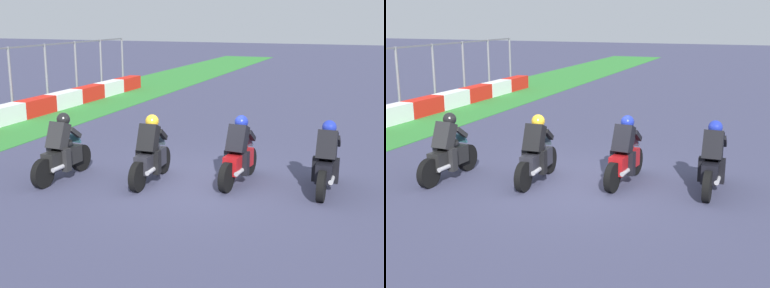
{
  "view_description": "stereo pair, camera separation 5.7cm",
  "coord_description": "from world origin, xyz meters",
  "views": [
    {
      "loc": [
        -10.17,
        -3.83,
        3.61
      ],
      "look_at": [
        0.01,
        0.04,
        0.9
      ],
      "focal_mm": 48.16,
      "sensor_mm": 36.0,
      "label": 1
    },
    {
      "loc": [
        -10.15,
        -3.88,
        3.61
      ],
      "look_at": [
        0.01,
        0.04,
        0.9
      ],
      "focal_mm": 48.16,
      "sensor_mm": 36.0,
      "label": 2
    }
  ],
  "objects": [
    {
      "name": "rider_lane_c",
      "position": [
        -0.21,
        0.94,
        0.62
      ],
      "size": [
        2.04,
        0.54,
        1.51
      ],
      "rotation": [
        0.0,
        0.0,
        0.03
      ],
      "color": "black",
      "rests_on": "ground_plane"
    },
    {
      "name": "rider_lane_b",
      "position": [
        0.42,
        -0.91,
        0.62
      ],
      "size": [
        2.04,
        0.56,
        1.51
      ],
      "rotation": [
        0.0,
        0.0,
        -0.09
      ],
      "color": "black",
      "rests_on": "ground_plane"
    },
    {
      "name": "rider_lane_d",
      "position": [
        -0.72,
        2.9,
        0.62
      ],
      "size": [
        2.04,
        0.55,
        1.51
      ],
      "rotation": [
        0.0,
        0.0,
        -0.04
      ],
      "color": "black",
      "rests_on": "ground_plane"
    },
    {
      "name": "ground_plane",
      "position": [
        0.0,
        0.0,
        0.0
      ],
      "size": [
        120.0,
        120.0,
        0.0
      ],
      "primitive_type": "plane",
      "color": "#3C3D5A"
    },
    {
      "name": "rider_lane_a",
      "position": [
        0.54,
        -2.79,
        0.62
      ],
      "size": [
        2.04,
        0.54,
        1.51
      ],
      "rotation": [
        0.0,
        0.0,
        0.0
      ],
      "color": "black",
      "rests_on": "ground_plane"
    }
  ]
}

